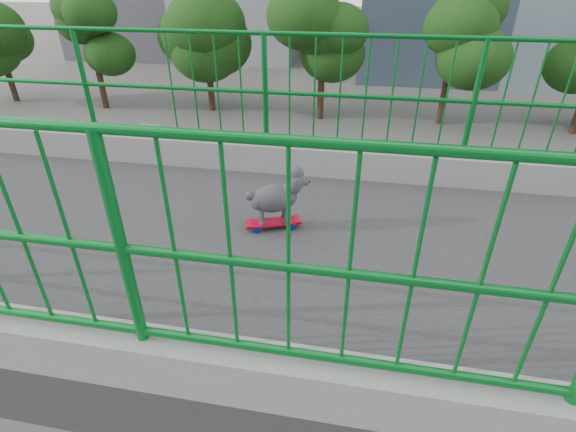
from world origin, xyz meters
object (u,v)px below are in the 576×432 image
Objects in this scene: car_0 at (170,291)px; car_4 at (154,135)px; skateboard at (273,223)px; poodle at (276,196)px; car_5 at (420,321)px; car_3 at (307,169)px.

car_4 is at bearing -152.22° from car_0.
skateboard is 0.13× the size of car_4.
car_0 is at bearing -162.85° from skateboard.
car_0 is at bearing -162.64° from poodle.
car_0 is at bearing -90.00° from car_5.
car_3 is at bearing -108.79° from car_4.
skateboard reaches higher than car_0.
car_0 is (-5.77, -4.49, -6.56)m from poodle.
car_3 is (-15.38, -1.80, -6.35)m from skateboard.
skateboard is 0.11× the size of car_0.
car_5 is (-5.78, 2.65, -6.25)m from skateboard.
car_5 is at bearing 135.01° from poodle.
car_3 is 10.58m from car_5.
car_0 is (-5.78, -4.46, -6.31)m from skateboard.
car_0 is 0.90× the size of car_5.
poodle is 22.69m from car_4.
skateboard is at bearing 37.67° from car_0.
poodle is at bearing -173.24° from car_3.
poodle is at bearing -24.47° from car_5.
poodle is 16.83m from car_3.
poodle is 9.82m from car_0.
skateboard reaches higher than car_3.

